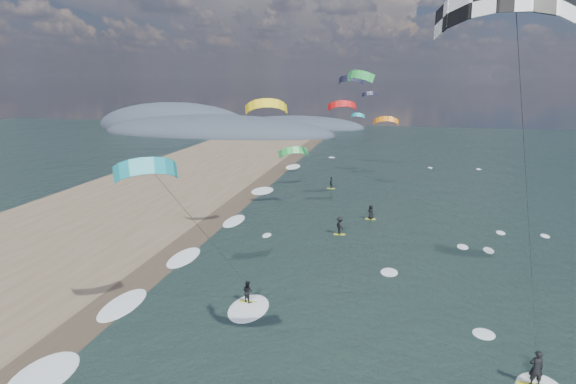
# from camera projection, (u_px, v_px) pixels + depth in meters

# --- Properties ---
(ground) EXTENTS (260.00, 260.00, 0.00)m
(ground) POSITION_uv_depth(u_px,v_px,m) (257.00, 380.00, 24.62)
(ground) COLOR black
(ground) RESTS_ON ground
(sand_strip) EXTENTS (26.00, 240.00, 0.00)m
(sand_strip) POSITION_uv_depth(u_px,v_px,m) (7.00, 267.00, 39.13)
(sand_strip) COLOR brown
(sand_strip) RESTS_ON ground
(wet_sand_strip) EXTENTS (3.00, 240.00, 0.00)m
(wet_sand_strip) POSITION_uv_depth(u_px,v_px,m) (142.00, 280.00, 36.62)
(wet_sand_strip) COLOR #382D23
(wet_sand_strip) RESTS_ON ground
(coastal_hills) EXTENTS (80.00, 41.00, 15.00)m
(coastal_hills) POSITION_uv_depth(u_px,v_px,m) (210.00, 130.00, 136.35)
(coastal_hills) COLOR #3D4756
(coastal_hills) RESTS_ON ground
(kitesurfer_near_a) EXTENTS (8.05, 8.58, 18.51)m
(kitesurfer_near_a) POSITION_uv_depth(u_px,v_px,m) (522.00, 93.00, 16.53)
(kitesurfer_near_a) COLOR #BDCC24
(kitesurfer_near_a) RESTS_ON ground
(kitesurfer_near_b) EXTENTS (6.91, 8.89, 11.72)m
(kitesurfer_near_b) POSITION_uv_depth(u_px,v_px,m) (186.00, 218.00, 27.82)
(kitesurfer_near_b) COLOR #BDCC24
(kitesurfer_near_b) RESTS_ON ground
(far_kitesurfers) EXTENTS (7.17, 20.27, 1.75)m
(far_kitesurfers) POSITION_uv_depth(u_px,v_px,m) (346.00, 213.00, 51.41)
(far_kitesurfers) COLOR #BDCC24
(far_kitesurfers) RESTS_ON ground
(bg_kite_field) EXTENTS (13.27, 72.24, 9.62)m
(bg_kite_field) POSITION_uv_depth(u_px,v_px,m) (348.00, 104.00, 67.46)
(bg_kite_field) COLOR teal
(bg_kite_field) RESTS_ON ground
(shoreline_surf) EXTENTS (2.40, 79.40, 0.11)m
(shoreline_surf) POSITION_uv_depth(u_px,v_px,m) (183.00, 259.00, 40.88)
(shoreline_surf) COLOR white
(shoreline_surf) RESTS_ON ground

